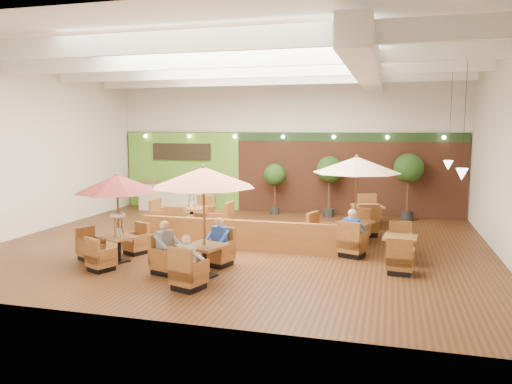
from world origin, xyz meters
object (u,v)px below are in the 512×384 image
(table_3, at_px, (192,218))
(table_5, at_px, (367,218))
(table_0, at_px, (116,198))
(diner_3, at_px, (353,228))
(service_counter, at_px, (175,196))
(diner_1, at_px, (218,237))
(booth_divider, at_px, (244,235))
(topiary_0, at_px, (275,177))
(topiary_1, at_px, (329,172))
(table_2, at_px, (354,181))
(table_1, at_px, (201,196))
(diner_0, at_px, (188,256))
(table_4, at_px, (400,251))
(topiary_2, at_px, (409,170))
(diner_4, at_px, (353,229))
(diner_2, at_px, (167,242))

(table_3, distance_m, table_5, 5.89)
(table_0, xyz_separation_m, table_3, (0.38, 3.99, -1.21))
(table_3, height_order, diner_3, table_3)
(service_counter, distance_m, diner_1, 8.70)
(service_counter, bearing_deg, table_5, -13.55)
(booth_divider, distance_m, table_5, 5.01)
(topiary_0, bearing_deg, topiary_1, 0.00)
(booth_divider, bearing_deg, table_2, 19.84)
(table_1, distance_m, diner_0, 1.47)
(table_4, bearing_deg, diner_3, 165.84)
(topiary_2, xyz_separation_m, diner_4, (-1.56, -5.87, -1.12))
(table_5, distance_m, topiary_1, 2.93)
(table_0, xyz_separation_m, table_1, (2.55, -0.63, 0.21))
(table_5, height_order, diner_2, diner_2)
(service_counter, bearing_deg, topiary_1, 1.82)
(topiary_0, distance_m, diner_2, 8.64)
(booth_divider, bearing_deg, diner_0, -92.27)
(booth_divider, distance_m, topiary_0, 6.06)
(table_5, distance_m, topiary_0, 4.39)
(topiary_1, height_order, diner_3, topiary_1)
(table_3, relative_size, diner_3, 3.34)
(service_counter, distance_m, table_0, 8.05)
(table_3, bearing_deg, topiary_2, 31.77)
(table_3, height_order, diner_0, table_3)
(table_3, xyz_separation_m, diner_4, (5.36, -1.90, 0.29))
(diner_0, bearing_deg, table_5, 92.91)
(diner_3, relative_size, diner_4, 1.13)
(diner_2, bearing_deg, diner_1, 156.70)
(diner_0, xyz_separation_m, diner_4, (3.13, 3.66, -0.00))
(diner_4, bearing_deg, diner_3, 0.00)
(table_0, bearing_deg, topiary_0, 98.47)
(topiary_1, relative_size, diner_4, 3.17)
(topiary_2, bearing_deg, diner_2, -123.26)
(table_5, height_order, diner_1, diner_1)
(diner_3, bearing_deg, diner_0, -116.06)
(table_3, bearing_deg, diner_2, -72.55)
(diner_3, bearing_deg, service_counter, 157.90)
(table_0, bearing_deg, table_4, 37.86)
(table_3, height_order, topiary_1, topiary_1)
(table_1, distance_m, diner_2, 1.41)
(diner_2, bearing_deg, table_1, 111.77)
(topiary_0, bearing_deg, diner_0, -87.96)
(table_3, bearing_deg, table_5, 20.48)
(table_4, bearing_deg, table_3, 165.69)
(diner_3, bearing_deg, topiary_2, 89.64)
(table_1, relative_size, diner_1, 3.58)
(topiary_0, bearing_deg, booth_divider, -85.33)
(topiary_1, bearing_deg, table_5, -53.49)
(service_counter, distance_m, table_3, 4.40)
(table_2, bearing_deg, topiary_0, 143.39)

